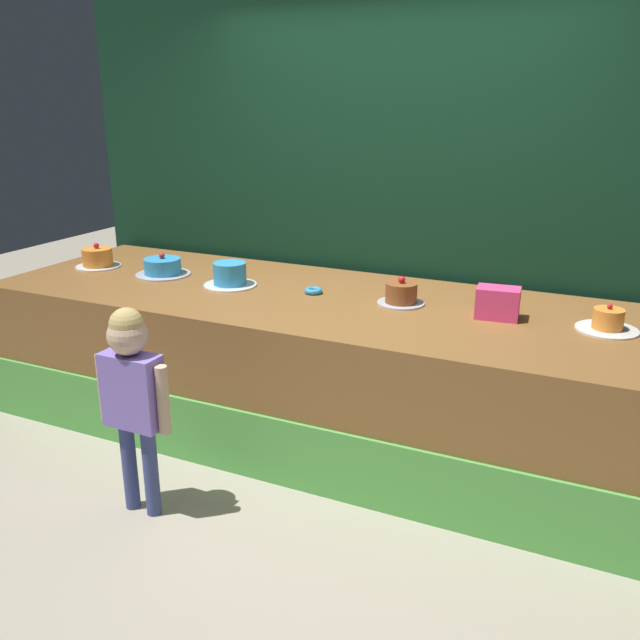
% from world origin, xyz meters
% --- Properties ---
extents(ground_plane, '(12.00, 12.00, 0.00)m').
position_xyz_m(ground_plane, '(0.00, 0.00, 0.00)').
color(ground_plane, '#ADA38E').
extents(stage_platform, '(4.39, 1.32, 0.85)m').
position_xyz_m(stage_platform, '(0.00, 0.64, 0.42)').
color(stage_platform, brown).
rests_on(stage_platform, ground_plane).
extents(curtain_backdrop, '(4.64, 0.08, 2.96)m').
position_xyz_m(curtain_backdrop, '(0.00, 1.40, 1.48)').
color(curtain_backdrop, '#113823').
rests_on(curtain_backdrop, ground_plane).
extents(child_figure, '(0.40, 0.19, 1.05)m').
position_xyz_m(child_figure, '(-0.63, -0.50, 0.68)').
color(child_figure, '#3F4C8C').
rests_on(child_figure, ground_plane).
extents(pink_box, '(0.23, 0.16, 0.16)m').
position_xyz_m(pink_box, '(0.80, 0.69, 0.93)').
color(pink_box, '#F74186').
rests_on(pink_box, stage_platform).
extents(donut, '(0.11, 0.11, 0.03)m').
position_xyz_m(donut, '(-0.27, 0.70, 0.86)').
color(donut, '#3399D8').
rests_on(donut, stage_platform).
extents(cake_far_left, '(0.30, 0.30, 0.17)m').
position_xyz_m(cake_far_left, '(-1.87, 0.66, 0.91)').
color(cake_far_left, white).
rests_on(cake_far_left, stage_platform).
extents(cake_left, '(0.35, 0.35, 0.15)m').
position_xyz_m(cake_left, '(-1.33, 0.67, 0.90)').
color(cake_left, silver).
rests_on(cake_left, stage_platform).
extents(cake_center_left, '(0.32, 0.32, 0.14)m').
position_xyz_m(cake_center_left, '(-0.80, 0.64, 0.91)').
color(cake_center_left, white).
rests_on(cake_center_left, stage_platform).
extents(cake_center_right, '(0.26, 0.26, 0.16)m').
position_xyz_m(cake_center_right, '(0.27, 0.72, 0.90)').
color(cake_center_right, silver).
rests_on(cake_center_right, stage_platform).
extents(cake_right, '(0.30, 0.30, 0.14)m').
position_xyz_m(cake_right, '(1.33, 0.72, 0.89)').
color(cake_right, white).
rests_on(cake_right, stage_platform).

